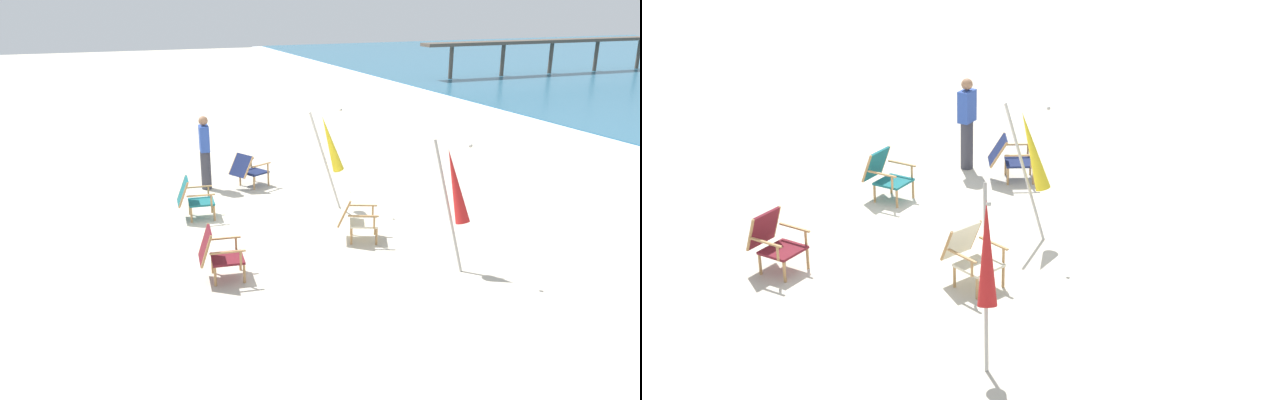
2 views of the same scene
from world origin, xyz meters
The scene contains 9 objects.
ground_plane centered at (0.00, 0.00, 0.00)m, with size 80.00×80.00×0.00m, color beige.
beach_chair_back_left centered at (-0.97, -1.21, 0.43)m, with size 0.65×0.75×0.81m.
beach_chair_front_right centered at (-2.57, 0.31, 0.42)m, with size 0.86×0.95×0.77m.
beach_chair_far_center centered at (1.87, -1.35, 0.43)m, with size 0.66×0.73×0.82m.
beach_chair_front_left centered at (1.15, 1.23, 0.43)m, with size 0.81×0.88×0.80m.
umbrella_furled_yellow centered at (-0.52, 1.44, 1.33)m, with size 0.23×0.74×2.03m.
umbrella_furled_red centered at (2.80, 2.14, 1.34)m, with size 0.68×0.44×2.05m.
person_near_chairs centered at (-2.80, -0.58, 0.84)m, with size 0.36×0.23×1.63m.
pier_distant centered at (-16.49, 20.60, 1.65)m, with size 0.90×15.40×1.86m.
Camera 1 is at (10.47, -3.05, 4.12)m, focal length 35.00 mm.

